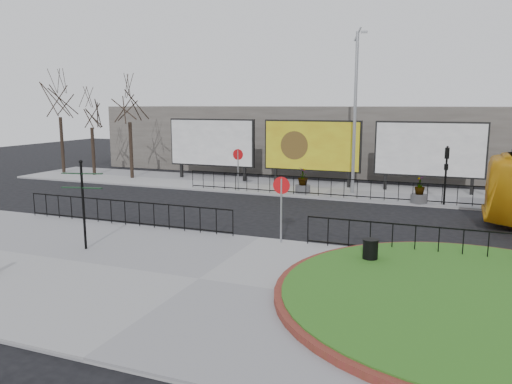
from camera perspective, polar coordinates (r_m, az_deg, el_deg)
The scene contains 24 objects.
ground at distance 19.40m, azimuth 0.43°, elevation -5.52°, with size 90.00×90.00×0.00m, color black.
pavement_near at distance 15.04m, azimuth -6.54°, elevation -10.01°, with size 30.00×10.00×0.12m, color gray.
pavement_far at distance 30.63m, azimuth 8.52°, elevation 0.25°, with size 44.00×6.00×0.12m, color gray.
brick_edge at distance 14.36m, azimuth 23.68°, elevation -11.18°, with size 10.40×10.40×0.18m, color maroon.
grass_lawn at distance 14.35m, azimuth 23.68°, elevation -11.10°, with size 10.00×10.00×0.22m, color #215516.
railing_near_left at distance 21.82m, azimuth -14.74°, elevation -2.29°, with size 10.00×0.10×1.10m, color black, non-canonical shape.
railing_near_right at distance 17.73m, azimuth 20.15°, elevation -5.40°, with size 9.00×0.10×1.10m, color black, non-canonical shape.
railing_far at distance 27.72m, azimuth 9.31°, elevation 0.49°, with size 18.00×0.10×1.10m, color black, non-canonical shape.
speed_sign_far at distance 29.48m, azimuth -2.07°, elevation 3.62°, with size 0.64×0.07×2.47m.
speed_sign_near at distance 18.28m, azimuth 2.92°, elevation -0.34°, with size 0.64×0.07×2.47m.
billboard_left at distance 34.11m, azimuth -5.09°, elevation 5.61°, with size 6.20×0.31×4.10m.
billboard_mid at distance 31.61m, azimuth 6.39°, elevation 5.24°, with size 6.20×0.31×4.10m.
billboard_right at distance 30.55m, azimuth 19.20°, elevation 4.58°, with size 6.20×0.31×4.10m.
lamp_post at distance 28.92m, azimuth 11.26°, elevation 9.09°, with size 0.74×0.18×9.23m.
signal_pole_a at distance 26.96m, azimuth 20.92°, elevation 2.76°, with size 0.22×0.26×3.00m.
signal_pole_b at distance 27.11m, azimuth 27.26°, elevation 2.34°, with size 0.22×0.26×3.00m.
tree_left at distance 35.63m, azimuth -14.20°, elevation 7.18°, with size 2.00×2.00×7.00m, color #2D2119, non-canonical shape.
tree_mid at distance 38.02m, azimuth -18.23°, elevation 6.54°, with size 2.00×2.00×6.20m, color #2D2119, non-canonical shape.
tree_far at distance 40.12m, azimuth -21.43°, elevation 7.44°, with size 2.00×2.00×7.50m, color #2D2119, non-canonical shape.
building_backdrop at distance 40.10m, azimuth 11.87°, elevation 5.95°, with size 40.00×10.00×5.00m, color #635D56.
fingerpost_sign at distance 18.44m, azimuth -19.19°, elevation -0.40°, with size 1.49×0.57×3.18m.
litter_bin at distance 16.38m, azimuth 12.93°, elevation -6.71°, with size 0.52×0.52×0.86m.
planter_b at distance 28.96m, azimuth 5.37°, elevation 1.06°, with size 0.87×0.87×1.48m.
planter_c at distance 27.26m, azimuth 18.16°, elevation -0.06°, with size 0.86×0.86×1.40m.
Camera 1 is at (6.71, -17.45, 5.20)m, focal length 35.00 mm.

